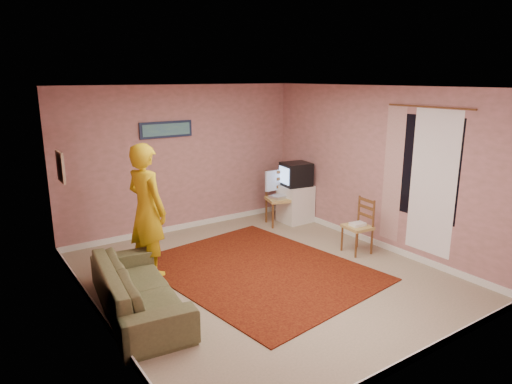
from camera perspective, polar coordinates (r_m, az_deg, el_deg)
ground at (r=6.56m, az=0.85°, el=-10.38°), size 5.00×5.00×0.00m
wall_back at (r=8.26m, az=-9.15°, el=4.08°), size 4.50×0.02×2.60m
wall_front at (r=4.41m, az=20.00°, el=-5.60°), size 4.50×0.02×2.60m
wall_left at (r=5.22m, az=-19.79°, el=-2.56°), size 0.02×5.00×2.60m
wall_right at (r=7.62m, az=14.89°, el=2.94°), size 0.02×5.00×2.60m
ceiling at (r=5.96m, az=0.94°, el=12.97°), size 4.50×5.00×0.02m
baseboard_back at (r=8.56m, az=-8.80°, el=-4.19°), size 4.50×0.02×0.10m
baseboard_front at (r=4.97m, az=18.62°, el=-19.28°), size 4.50×0.02×0.10m
baseboard_left at (r=5.69m, az=-18.60°, el=-14.69°), size 0.02×5.00×0.10m
baseboard_right at (r=7.95m, az=14.27°, el=-5.94°), size 0.02×5.00×0.10m
window at (r=7.05m, az=20.43°, el=2.86°), size 0.01×1.10×1.50m
curtain_sheer at (r=6.99m, az=21.22°, el=1.03°), size 0.01×0.75×2.10m
curtain_floral at (r=7.39m, az=16.72°, el=2.06°), size 0.01×0.35×2.10m
curtain_rod at (r=6.91m, az=20.85°, el=9.91°), size 0.02×1.40×0.02m
picture_back at (r=8.03m, az=-11.16°, el=7.67°), size 0.95×0.04×0.28m
picture_left at (r=6.69m, az=-23.23°, el=2.91°), size 0.04×0.38×0.42m
area_rug at (r=6.71m, az=0.37°, el=-9.70°), size 2.90×3.43×0.02m
tv_cabinet at (r=8.81m, az=4.95°, el=-1.44°), size 0.56×0.51×0.71m
crt_tv at (r=8.67m, az=5.00°, el=2.23°), size 0.58×0.53×0.44m
chair_a at (r=8.55m, az=2.96°, el=-0.08°), size 0.56×0.55×0.55m
dvd_player at (r=8.56m, az=2.95°, el=-0.55°), size 0.38×0.30×0.06m
blue_throw at (r=8.65m, az=2.22°, el=1.45°), size 0.37×0.05×0.39m
chair_b at (r=7.36m, az=12.62°, el=-3.48°), size 0.41×0.43×0.48m
game_console at (r=7.38m, az=12.59°, el=-3.95°), size 0.24×0.19×0.05m
sofa at (r=5.69m, az=-14.48°, el=-11.58°), size 1.04×2.12×0.60m
person at (r=6.47m, az=-13.47°, el=-2.25°), size 0.63×0.79×1.88m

